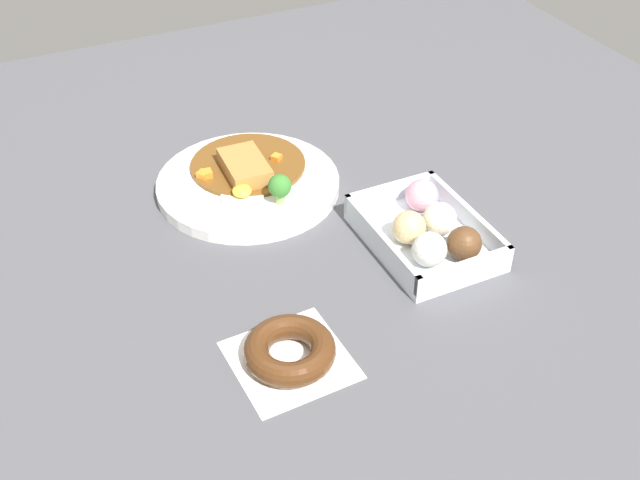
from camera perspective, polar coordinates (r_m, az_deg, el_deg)
ground_plane at (r=1.13m, az=1.14°, el=0.17°), size 1.60×1.60×0.00m
curry_plate at (r=1.23m, az=-5.21°, el=4.29°), size 0.28×0.28×0.07m
donut_box at (r=1.12m, az=7.86°, el=0.61°), size 0.21×0.15×0.06m
chocolate_ring_donut at (r=0.95m, az=-2.20°, el=-8.05°), size 0.14×0.14×0.03m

